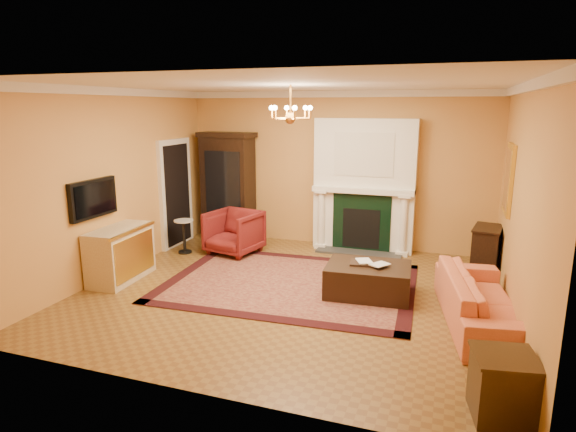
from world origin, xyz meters
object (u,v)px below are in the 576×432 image
at_px(wingback_armchair, 234,230).
at_px(leather_ottoman, 368,280).
at_px(pedestal_table, 184,234).
at_px(console_table, 486,251).
at_px(commode, 120,254).
at_px(china_cabinet, 228,189).
at_px(end_table, 502,388).
at_px(coral_sofa, 483,292).

height_order(wingback_armchair, leather_ottoman, wingback_armchair).
height_order(pedestal_table, console_table, console_table).
bearing_deg(leather_ottoman, commode, -174.44).
bearing_deg(pedestal_table, leather_ottoman, -14.80).
bearing_deg(china_cabinet, wingback_armchair, -53.39).
bearing_deg(console_table, pedestal_table, -164.15).
bearing_deg(end_table, wingback_armchair, 139.54).
height_order(china_cabinet, pedestal_table, china_cabinet).
bearing_deg(china_cabinet, pedestal_table, -98.29).
xyz_separation_m(wingback_armchair, console_table, (4.41, 0.32, -0.07)).
distance_m(pedestal_table, console_table, 5.34).
bearing_deg(end_table, pedestal_table, 146.89).
bearing_deg(pedestal_table, console_table, 6.53).
relative_size(wingback_armchair, end_table, 1.57).
bearing_deg(china_cabinet, console_table, -1.48).
bearing_deg(wingback_armchair, china_cabinet, 132.16).
height_order(china_cabinet, commode, china_cabinet).
xyz_separation_m(commode, leather_ottoman, (3.84, 0.63, -0.19)).
relative_size(commode, coral_sofa, 0.52).
distance_m(pedestal_table, leather_ottoman, 3.77).
relative_size(wingback_armchair, console_table, 1.18).
xyz_separation_m(commode, end_table, (5.45, -1.84, -0.14)).
distance_m(commode, end_table, 5.75).
xyz_separation_m(coral_sofa, end_table, (0.08, -1.97, -0.15)).
relative_size(pedestal_table, leather_ottoman, 0.54).
bearing_deg(console_table, commode, -148.96).
xyz_separation_m(china_cabinet, commode, (-0.52, -2.85, -0.63)).
relative_size(commode, console_table, 1.50).
xyz_separation_m(pedestal_table, leather_ottoman, (3.64, -0.96, -0.13)).
relative_size(china_cabinet, coral_sofa, 0.96).
bearing_deg(end_table, leather_ottoman, 123.18).
xyz_separation_m(china_cabinet, console_table, (4.99, -0.65, -0.67)).
bearing_deg(china_cabinet, end_table, -37.56).
height_order(end_table, leather_ottoman, end_table).
bearing_deg(china_cabinet, coral_sofa, -23.28).
xyz_separation_m(china_cabinet, pedestal_table, (-0.32, -1.26, -0.68)).
height_order(commode, coral_sofa, coral_sofa).
relative_size(pedestal_table, coral_sofa, 0.29).
xyz_separation_m(china_cabinet, coral_sofa, (4.84, -2.71, -0.62)).
height_order(china_cabinet, wingback_armchair, china_cabinet).
relative_size(console_table, leather_ottoman, 0.64).
distance_m(wingback_armchair, end_table, 5.72).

